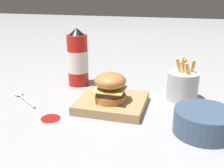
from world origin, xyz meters
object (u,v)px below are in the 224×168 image
(ketchup_bottle, at_px, (78,59))
(side_bowl, at_px, (204,121))
(burger, at_px, (110,87))
(spoon, at_px, (21,96))
(fries_basket, at_px, (183,85))
(serving_board, at_px, (112,103))

(ketchup_bottle, distance_m, side_bowl, 0.53)
(burger, bearing_deg, ketchup_bottle, 134.59)
(ketchup_bottle, relative_size, spoon, 1.58)
(fries_basket, xyz_separation_m, spoon, (-0.54, -0.14, -0.05))
(serving_board, height_order, spoon, serving_board)
(side_bowl, height_order, spoon, side_bowl)
(fries_basket, bearing_deg, side_bowl, -74.61)
(serving_board, distance_m, spoon, 0.32)
(burger, xyz_separation_m, side_bowl, (0.27, -0.08, -0.04))
(serving_board, xyz_separation_m, fries_basket, (0.21, 0.13, 0.04))
(ketchup_bottle, relative_size, fries_basket, 1.47)
(ketchup_bottle, relative_size, side_bowl, 1.42)
(ketchup_bottle, bearing_deg, burger, -45.41)
(side_bowl, bearing_deg, serving_board, 161.23)
(fries_basket, bearing_deg, burger, -146.10)
(burger, relative_size, fries_basket, 0.64)
(serving_board, bearing_deg, spoon, -177.51)
(burger, relative_size, side_bowl, 0.62)
(serving_board, bearing_deg, fries_basket, 30.77)
(side_bowl, bearing_deg, ketchup_bottle, 150.20)
(ketchup_bottle, bearing_deg, fries_basket, -6.13)
(serving_board, xyz_separation_m, burger, (-0.00, -0.02, 0.06))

